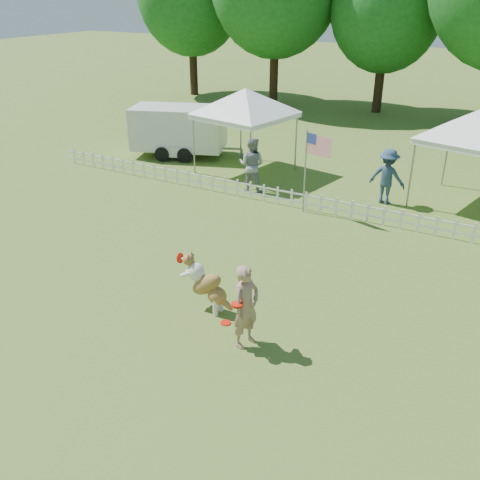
{
  "coord_description": "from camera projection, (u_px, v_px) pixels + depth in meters",
  "views": [
    {
      "loc": [
        5.16,
        -7.82,
        6.47
      ],
      "look_at": [
        -0.35,
        2.0,
        1.1
      ],
      "focal_mm": 40.0,
      "sensor_mm": 36.0,
      "label": 1
    }
  ],
  "objects": [
    {
      "name": "flag_pole",
      "position": [
        305.0,
        172.0,
        16.38
      ],
      "size": [
        0.98,
        0.41,
        2.59
      ],
      "primitive_type": null,
      "rotation": [
        0.0,
        0.0,
        -0.32
      ],
      "color": "gray",
      "rests_on": "ground"
    },
    {
      "name": "ground",
      "position": [
        208.0,
        326.0,
        11.22
      ],
      "size": [
        120.0,
        120.0,
        0.0
      ],
      "primitive_type": "plane",
      "color": "#4E6E22",
      "rests_on": "ground"
    },
    {
      "name": "picket_fence",
      "position": [
        328.0,
        205.0,
        16.6
      ],
      "size": [
        22.0,
        0.08,
        0.6
      ],
      "primitive_type": null,
      "color": "white",
      "rests_on": "ground"
    },
    {
      "name": "cargo_trailer",
      "position": [
        179.0,
        131.0,
        22.12
      ],
      "size": [
        5.1,
        3.53,
        2.06
      ],
      "primitive_type": null,
      "rotation": [
        0.0,
        0.0,
        0.35
      ],
      "color": "white",
      "rests_on": "ground"
    },
    {
      "name": "canopy_tent_right",
      "position": [
        473.0,
        160.0,
        16.77
      ],
      "size": [
        3.55,
        3.55,
        3.07
      ],
      "primitive_type": null,
      "rotation": [
        0.0,
        0.0,
        -0.22
      ],
      "color": "white",
      "rests_on": "ground"
    },
    {
      "name": "spectator_b",
      "position": [
        387.0,
        177.0,
        17.21
      ],
      "size": [
        1.22,
        0.76,
        1.81
      ],
      "primitive_type": "imported",
      "rotation": [
        0.0,
        0.0,
        3.07
      ],
      "color": "navy",
      "rests_on": "ground"
    },
    {
      "name": "handler",
      "position": [
        246.0,
        307.0,
        10.31
      ],
      "size": [
        0.56,
        0.71,
        1.74
      ],
      "primitive_type": "imported",
      "rotation": [
        0.0,
        0.0,
        1.33
      ],
      "color": "#A17960",
      "rests_on": "ground"
    },
    {
      "name": "canopy_tent_left",
      "position": [
        245.0,
        132.0,
        19.9
      ],
      "size": [
        3.48,
        3.48,
        3.07
      ],
      "primitive_type": null,
      "rotation": [
        0.0,
        0.0,
        -0.19
      ],
      "color": "white",
      "rests_on": "ground"
    },
    {
      "name": "frisbee_on_turf",
      "position": [
        226.0,
        323.0,
        11.32
      ],
      "size": [
        0.26,
        0.26,
        0.02
      ],
      "primitive_type": "cylinder",
      "rotation": [
        0.0,
        0.0,
        -0.18
      ],
      "color": "red",
      "rests_on": "ground"
    },
    {
      "name": "spectator_a",
      "position": [
        252.0,
        165.0,
        18.24
      ],
      "size": [
        1.0,
        0.83,
        1.88
      ],
      "primitive_type": "imported",
      "rotation": [
        0.0,
        0.0,
        3.27
      ],
      "color": "gray",
      "rests_on": "ground"
    },
    {
      "name": "tree_far_left",
      "position": [
        191.0,
        3.0,
        32.79
      ],
      "size": [
        6.6,
        6.6,
        11.0
      ],
      "primitive_type": null,
      "color": "#164E19",
      "rests_on": "ground"
    },
    {
      "name": "tree_center_left",
      "position": [
        386.0,
        19.0,
        28.15
      ],
      "size": [
        6.0,
        6.0,
        9.8
      ],
      "primitive_type": null,
      "color": "#164E19",
      "rests_on": "ground"
    },
    {
      "name": "dog",
      "position": [
        207.0,
        285.0,
        11.54
      ],
      "size": [
        1.23,
        0.42,
        1.26
      ],
      "primitive_type": null,
      "rotation": [
        0.0,
        0.0,
        -0.01
      ],
      "color": "brown",
      "rests_on": "ground"
    }
  ]
}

